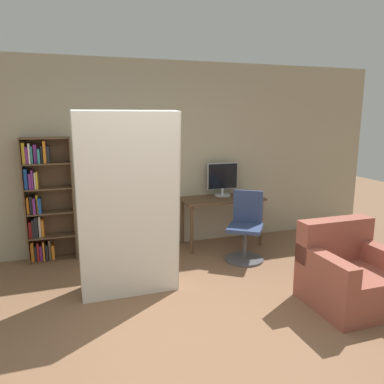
# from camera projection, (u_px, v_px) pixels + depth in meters

# --- Properties ---
(ground_plane) EXTENTS (16.00, 16.00, 0.00)m
(ground_plane) POSITION_uv_depth(u_px,v_px,m) (194.00, 356.00, 3.06)
(ground_plane) COLOR brown
(wall_back) EXTENTS (8.00, 0.06, 2.70)m
(wall_back) POSITION_uv_depth(u_px,v_px,m) (132.00, 157.00, 5.35)
(wall_back) COLOR tan
(wall_back) RESTS_ON ground
(desk) EXTENTS (1.22, 0.57, 0.73)m
(desk) POSITION_uv_depth(u_px,v_px,m) (222.00, 205.00, 5.60)
(desk) COLOR brown
(desk) RESTS_ON ground
(monitor) EXTENTS (0.49, 0.24, 0.50)m
(monitor) POSITION_uv_depth(u_px,v_px,m) (223.00, 179.00, 5.69)
(monitor) COLOR #B7B7BC
(monitor) RESTS_ON desk
(office_chair) EXTENTS (0.61, 0.61, 0.93)m
(office_chair) POSITION_uv_depth(u_px,v_px,m) (246.00, 232.00, 5.07)
(office_chair) COLOR #4C4C51
(office_chair) RESTS_ON ground
(bookshelf) EXTENTS (0.62, 0.26, 1.66)m
(bookshelf) POSITION_uv_depth(u_px,v_px,m) (44.00, 201.00, 4.96)
(bookshelf) COLOR brown
(bookshelf) RESTS_ON ground
(mattress_near) EXTENTS (1.05, 0.34, 1.99)m
(mattress_near) POSITION_uv_depth(u_px,v_px,m) (130.00, 207.00, 3.90)
(mattress_near) COLOR silver
(mattress_near) RESTS_ON ground
(mattress_far) EXTENTS (1.05, 0.27, 1.98)m
(mattress_far) POSITION_uv_depth(u_px,v_px,m) (126.00, 202.00, 4.13)
(mattress_far) COLOR silver
(mattress_far) RESTS_ON ground
(armchair) EXTENTS (0.85, 0.80, 0.85)m
(armchair) POSITION_uv_depth(u_px,v_px,m) (349.00, 274.00, 3.87)
(armchair) COLOR #934C3D
(armchair) RESTS_ON ground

